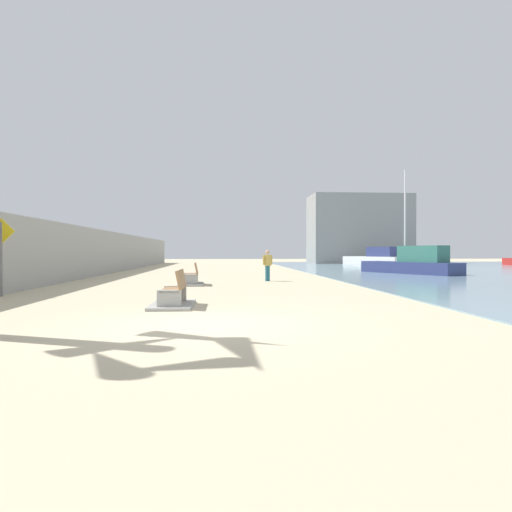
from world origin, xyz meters
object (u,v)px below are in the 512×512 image
(bench_far, at_px, (192,280))
(person_walking, at_px, (268,263))
(bench_near, at_px, (174,298))
(boat_far_right, at_px, (378,258))
(boat_mid_bay, at_px, (413,263))
(pedestrian_sign, at_px, (1,248))

(bench_far, distance_m, person_walking, 4.30)
(bench_near, relative_size, boat_far_right, 0.26)
(boat_mid_bay, bearing_deg, bench_near, -129.96)
(person_walking, bearing_deg, boat_mid_bay, 31.02)
(bench_near, relative_size, pedestrian_sign, 0.83)
(person_walking, distance_m, boat_mid_bay, 11.64)
(bench_far, bearing_deg, boat_far_right, 56.39)
(person_walking, xyz_separation_m, pedestrian_sign, (-9.41, -6.99, 0.71))
(bench_far, relative_size, boat_mid_bay, 0.30)
(boat_far_right, bearing_deg, person_walking, -120.11)
(boat_mid_bay, bearing_deg, boat_far_right, 77.70)
(bench_near, xyz_separation_m, pedestrian_sign, (-5.88, 3.13, 1.35))
(boat_mid_bay, xyz_separation_m, pedestrian_sign, (-19.38, -12.99, 0.88))
(boat_far_right, xyz_separation_m, pedestrian_sign, (-23.30, -30.94, 0.86))
(bench_far, distance_m, pedestrian_sign, 7.60)
(boat_mid_bay, relative_size, pedestrian_sign, 2.77)
(bench_near, xyz_separation_m, person_walking, (3.53, 10.12, 0.64))
(bench_near, bearing_deg, boat_mid_bay, 50.04)
(boat_mid_bay, bearing_deg, pedestrian_sign, -146.17)
(person_walking, relative_size, boat_far_right, 0.19)
(person_walking, bearing_deg, bench_far, -146.99)
(bench_near, height_order, person_walking, person_walking)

